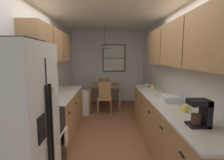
% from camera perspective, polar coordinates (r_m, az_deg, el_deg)
% --- Properties ---
extents(ground_plane, '(12.00, 12.00, 0.00)m').
position_cam_1_polar(ground_plane, '(4.12, -0.99, -15.93)').
color(ground_plane, brown).
extents(wall_left, '(0.10, 9.00, 2.55)m').
position_cam_1_polar(wall_left, '(4.01, -20.71, 1.80)').
color(wall_left, silver).
rests_on(wall_left, ground).
extents(wall_right, '(0.10, 9.00, 2.55)m').
position_cam_1_polar(wall_right, '(4.04, 18.48, 1.94)').
color(wall_right, silver).
rests_on(wall_right, ground).
extents(wall_back, '(4.40, 0.10, 2.55)m').
position_cam_1_polar(wall_back, '(6.44, -1.34, 4.39)').
color(wall_back, silver).
rests_on(wall_back, ground).
extents(ceiling_slab, '(4.40, 9.00, 0.08)m').
position_cam_1_polar(ceiling_slab, '(3.89, -1.09, 21.65)').
color(ceiling_slab, white).
extents(refrigerator, '(0.74, 0.76, 1.79)m').
position_cam_1_polar(refrigerator, '(1.95, -30.40, -16.56)').
color(refrigerator, white).
rests_on(refrigerator, ground).
extents(stove_range, '(0.66, 0.61, 1.10)m').
position_cam_1_polar(stove_range, '(2.72, -23.25, -18.80)').
color(stove_range, black).
rests_on(stove_range, ground).
extents(microwave_over_range, '(0.39, 0.64, 0.35)m').
position_cam_1_polar(microwave_over_range, '(2.49, -27.25, 8.01)').
color(microwave_over_range, black).
extents(counter_left, '(0.64, 1.93, 0.90)m').
position_cam_1_polar(counter_left, '(3.85, -16.30, -10.84)').
color(counter_left, '#A87A4C').
rests_on(counter_left, ground).
extents(upper_cabinets_left, '(0.33, 2.01, 0.62)m').
position_cam_1_polar(upper_cabinets_left, '(3.65, -19.53, 10.58)').
color(upper_cabinets_left, '#A87A4C').
extents(counter_right, '(0.64, 3.30, 0.90)m').
position_cam_1_polar(counter_right, '(3.30, 17.40, -14.06)').
color(counter_right, '#A87A4C').
rests_on(counter_right, ground).
extents(upper_cabinets_right, '(0.33, 2.98, 0.72)m').
position_cam_1_polar(upper_cabinets_right, '(3.08, 21.31, 10.95)').
color(upper_cabinets_right, '#A87A4C').
extents(dining_table, '(0.95, 0.86, 0.74)m').
position_cam_1_polar(dining_table, '(5.69, -2.26, -2.61)').
color(dining_table, olive).
rests_on(dining_table, ground).
extents(dining_chair_near, '(0.41, 0.41, 0.90)m').
position_cam_1_polar(dining_chair_near, '(5.09, -2.42, -5.35)').
color(dining_chair_near, '#A87A4C').
rests_on(dining_chair_near, ground).
extents(dining_chair_far, '(0.44, 0.44, 0.90)m').
position_cam_1_polar(dining_chair_far, '(6.34, -2.68, -2.72)').
color(dining_chair_far, '#A87A4C').
rests_on(dining_chair_far, ground).
extents(pendant_light, '(0.33, 0.33, 0.65)m').
position_cam_1_polar(pendant_light, '(5.60, -2.34, 10.84)').
color(pendant_light, black).
extents(back_window, '(0.82, 0.05, 0.99)m').
position_cam_1_polar(back_window, '(6.36, 0.68, 7.18)').
color(back_window, brown).
extents(trash_bin, '(0.32, 0.32, 0.69)m').
position_cam_1_polar(trash_bin, '(5.02, -9.24, -7.44)').
color(trash_bin, silver).
rests_on(trash_bin, ground).
extents(storage_canister, '(0.10, 0.10, 0.19)m').
position_cam_1_polar(storage_canister, '(2.95, -20.65, -5.69)').
color(storage_canister, '#D84C19').
rests_on(storage_canister, counter_left).
extents(dish_towel, '(0.02, 0.16, 0.24)m').
position_cam_1_polar(dish_towel, '(2.74, -14.79, -17.55)').
color(dish_towel, beige).
extents(coffee_maker, '(0.22, 0.18, 0.30)m').
position_cam_1_polar(coffee_maker, '(2.16, 27.21, -9.38)').
color(coffee_maker, black).
rests_on(coffee_maker, counter_right).
extents(mug_by_coffeemaker, '(0.12, 0.08, 0.10)m').
position_cam_1_polar(mug_by_coffeemaker, '(4.18, 13.19, -2.20)').
color(mug_by_coffeemaker, '#E5CC4C').
rests_on(mug_by_coffeemaker, counter_right).
extents(mug_spare, '(0.12, 0.09, 0.09)m').
position_cam_1_polar(mug_spare, '(2.61, 22.88, -8.67)').
color(mug_spare, '#E5CC4C').
rests_on(mug_spare, counter_right).
extents(fruit_bowl, '(0.25, 0.25, 0.09)m').
position_cam_1_polar(fruit_bowl, '(4.42, 11.72, -1.77)').
color(fruit_bowl, '#597F9E').
rests_on(fruit_bowl, counter_right).
extents(dish_rack, '(0.28, 0.34, 0.10)m').
position_cam_1_polar(dish_rack, '(3.13, 18.52, -5.74)').
color(dish_rack, silver).
rests_on(dish_rack, counter_right).
extents(table_serving_bowl, '(0.16, 0.16, 0.06)m').
position_cam_1_polar(table_serving_bowl, '(5.65, -2.66, -1.25)').
color(table_serving_bowl, '#4C7299').
rests_on(table_serving_bowl, dining_table).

